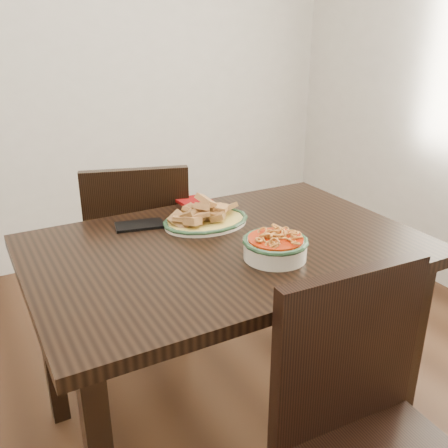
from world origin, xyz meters
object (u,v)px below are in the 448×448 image
chair_far (139,249)px  smartphone (139,225)px  chair_near (371,434)px  fish_plate (206,213)px  noodle_bowl (275,245)px  dining_table (227,269)px

chair_far → smartphone: size_ratio=5.40×
chair_near → fish_plate: size_ratio=2.93×
chair_far → fish_plate: size_ratio=2.93×
chair_near → noodle_bowl: bearing=87.3°
chair_near → fish_plate: (-0.01, 0.84, 0.30)m
chair_far → smartphone: chair_far is taller
chair_far → smartphone: (-0.10, -0.34, 0.26)m
chair_far → noodle_bowl: bearing=119.3°
dining_table → chair_near: 0.68m
smartphone → fish_plate: bearing=-11.5°
chair_far → fish_plate: bearing=121.2°
fish_plate → noodle_bowl: bearing=-80.0°
chair_far → chair_near: 1.28m
chair_far → noodle_bowl: size_ratio=4.42×
fish_plate → smartphone: size_ratio=1.84×
dining_table → smartphone: size_ratio=7.64×
fish_plate → smartphone: 0.24m
noodle_bowl → chair_far: bearing=102.4°
noodle_bowl → smartphone: bearing=122.1°
dining_table → chair_far: bearing=98.9°
dining_table → fish_plate: fish_plate is taller
chair_near → noodle_bowl: chair_near is taller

